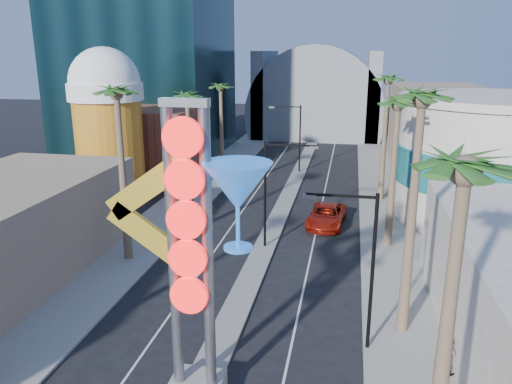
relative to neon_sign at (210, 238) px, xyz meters
The scene contains 21 objects.
sidewalk_west 34.43m from the neon_sign, 107.85° to the left, with size 5.00×100.00×0.15m, color gray.
sidewalk_east 33.97m from the neon_sign, 74.84° to the left, with size 5.00×100.00×0.15m, color gray.
median 35.79m from the neon_sign, 91.33° to the left, with size 1.60×84.00×0.15m, color gray.
brick_filler_west 39.01m from the neon_sign, 115.64° to the left, with size 10.00×10.00×8.00m, color brown.
filler_east 47.58m from the neon_sign, 71.37° to the left, with size 10.00×20.00×10.00m, color #9A7F63.
beer_mug 32.39m from the neon_sign, 123.38° to the left, with size 7.00×7.00×14.50m.
turquoise_building 32.10m from the neon_sign, 57.56° to the left, with size 16.60×16.60×10.60m.
canopy 69.11m from the neon_sign, 90.68° to the left, with size 22.00×16.00×22.00m.
neon_sign is the anchor object (origin of this frame).
streetlight_0 17.21m from the neon_sign, 90.90° to the left, with size 3.79×0.25×8.00m.
streetlight_1 41.13m from the neon_sign, 91.90° to the left, with size 3.79×0.25×8.00m.
streetlight_2 8.15m from the neon_sign, 40.46° to the left, with size 3.45×0.25×8.00m.
palm_1 16.70m from the neon_sign, 126.98° to the left, with size 2.40×2.40×12.70m.
palm_2 28.85m from the neon_sign, 109.95° to the left, with size 2.40×2.40×11.20m.
palm_3 40.31m from the neon_sign, 104.11° to the left, with size 2.40×2.40×11.20m.
palm_4 9.23m from the neon_sign, 19.89° to the right, with size 2.40×2.40×12.20m.
palm_5 11.50m from the neon_sign, 40.70° to the left, with size 2.40×2.40×13.20m.
palm_6 20.89m from the neon_sign, 66.74° to the left, with size 2.40×2.40×11.70m.
palm_7 32.29m from the neon_sign, 75.23° to the left, with size 2.40×2.40×12.70m.
red_pickup 23.94m from the neon_sign, 81.50° to the left, with size 2.84×6.16×1.71m, color #98180B.
pedestrian_b 12.25m from the neon_sign, 20.56° to the left, with size 0.80×0.63×1.66m, color gray.
Camera 1 is at (5.87, -14.10, 14.21)m, focal length 35.00 mm.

